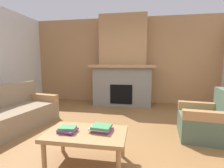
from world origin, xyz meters
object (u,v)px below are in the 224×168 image
armchair (206,121)px  coffee_table (86,136)px  couch (9,115)px  fireplace (123,67)px

armchair → coffee_table: armchair is taller
armchair → couch: bearing=-176.4°
armchair → coffee_table: 2.09m
fireplace → couch: size_ratio=1.41×
armchair → fireplace: bearing=128.1°
couch → armchair: size_ratio=2.25×
fireplace → coffee_table: (-0.13, -3.20, -0.79)m
couch → coffee_table: 2.03m
coffee_table → armchair: bearing=31.0°
couch → fireplace: bearing=50.1°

